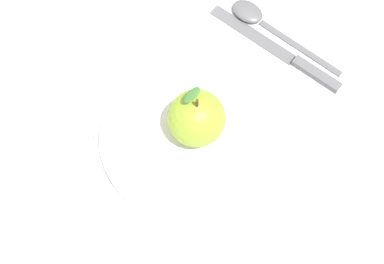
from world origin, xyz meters
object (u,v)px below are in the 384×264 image
at_px(dinner_plate, 192,135).
at_px(knife, 286,55).
at_px(side_bowl, 50,138).
at_px(apple, 197,118).
at_px(spoon, 260,20).

height_order(dinner_plate, knife, dinner_plate).
height_order(dinner_plate, side_bowl, side_bowl).
distance_m(side_bowl, knife, 0.34).
relative_size(dinner_plate, knife, 1.13).
bearing_deg(apple, spoon, -62.62).
bearing_deg(side_bowl, apple, -120.88).
relative_size(apple, spoon, 0.47).
height_order(side_bowl, knife, side_bowl).
xyz_separation_m(side_bowl, knife, (-0.07, -0.33, -0.02)).
bearing_deg(knife, apple, 98.44).
height_order(knife, spoon, spoon).
relative_size(dinner_plate, spoon, 1.29).
xyz_separation_m(dinner_plate, knife, (0.03, -0.18, -0.01)).
xyz_separation_m(dinner_plate, side_bowl, (0.10, 0.15, 0.01)).
bearing_deg(dinner_plate, apple, -87.25).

